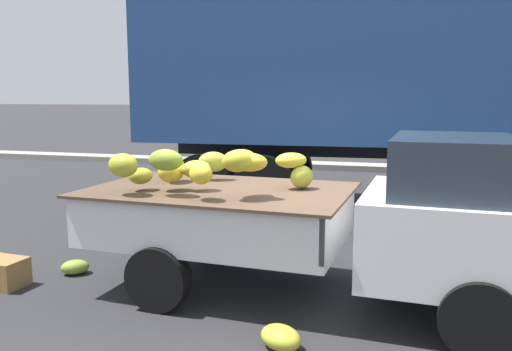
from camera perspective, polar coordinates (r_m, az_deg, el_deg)
name	(u,v)px	position (r m, az deg, el deg)	size (l,w,h in m)	color
ground	(306,288)	(5.80, 5.50, -12.21)	(220.00, 220.00, 0.00)	#28282B
curb_strip	(366,167)	(14.99, 12.00, 0.89)	(80.00, 0.80, 0.16)	gray
pickup_truck	(402,220)	(5.19, 15.67, -4.73)	(4.94, 2.04, 1.70)	white
semi_trailer	(479,68)	(9.93, 23.18, 10.75)	(12.12, 3.21, 3.95)	navy
fallen_banana_bunch_near_tailgate	(75,267)	(6.53, -19.18, -9.45)	(0.32, 0.23, 0.17)	olive
fallen_banana_bunch_by_wheel	(281,338)	(4.49, 2.73, -17.29)	(0.38, 0.28, 0.20)	gold
produce_crate	(1,272)	(6.43, -26.12, -9.49)	(0.52, 0.36, 0.31)	olive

